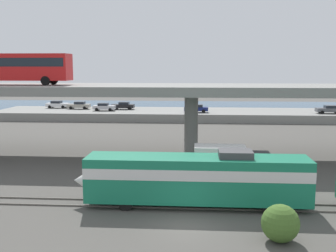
# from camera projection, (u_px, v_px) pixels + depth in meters

# --- Properties ---
(ground_plane) EXTENTS (260.00, 260.00, 0.00)m
(ground_plane) POSITION_uv_depth(u_px,v_px,m) (186.00, 227.00, 25.98)
(ground_plane) COLOR #4C4944
(rail_strip_near) EXTENTS (110.00, 0.12, 0.12)m
(rail_strip_near) POSITION_uv_depth(u_px,v_px,m) (187.00, 208.00, 29.19)
(rail_strip_near) COLOR #59544C
(rail_strip_near) RESTS_ON ground_plane
(rail_strip_far) EXTENTS (110.00, 0.12, 0.12)m
(rail_strip_far) POSITION_uv_depth(u_px,v_px,m) (188.00, 202.00, 30.63)
(rail_strip_far) COLOR #59544C
(rail_strip_far) RESTS_ON ground_plane
(train_locomotive) EXTENTS (17.14, 3.04, 4.18)m
(train_locomotive) POSITION_uv_depth(u_px,v_px,m) (186.00, 177.00, 29.62)
(train_locomotive) COLOR #197A56
(train_locomotive) RESTS_ON ground_plane
(highway_overpass) EXTENTS (96.00, 10.54, 8.11)m
(highway_overpass) POSITION_uv_depth(u_px,v_px,m) (191.00, 91.00, 44.64)
(highway_overpass) COLOR gray
(highway_overpass) RESTS_ON ground_plane
(transit_bus_on_overpass) EXTENTS (12.00, 2.68, 3.40)m
(transit_bus_on_overpass) POSITION_uv_depth(u_px,v_px,m) (16.00, 66.00, 44.84)
(transit_bus_on_overpass) COLOR red
(transit_bus_on_overpass) RESTS_ON highway_overpass
(service_truck_west) EXTENTS (6.80, 2.46, 3.04)m
(service_truck_west) POSITION_uv_depth(u_px,v_px,m) (229.00, 161.00, 36.88)
(service_truck_west) COLOR black
(service_truck_west) RESTS_ON ground_plane
(pier_parking_lot) EXTENTS (77.34, 13.67, 1.55)m
(pier_parking_lot) POSITION_uv_depth(u_px,v_px,m) (194.00, 115.00, 80.15)
(pier_parking_lot) COLOR gray
(pier_parking_lot) RESTS_ON ground_plane
(parked_car_0) EXTENTS (4.70, 1.96, 1.50)m
(parked_car_0) POSITION_uv_depth(u_px,v_px,m) (329.00, 109.00, 75.02)
(parked_car_0) COLOR #515459
(parked_car_0) RESTS_ON pier_parking_lot
(parked_car_1) EXTENTS (4.55, 1.82, 1.50)m
(parked_car_1) POSITION_uv_depth(u_px,v_px,m) (79.00, 105.00, 82.95)
(parked_car_1) COLOR #9E998C
(parked_car_1) RESTS_ON pier_parking_lot
(parked_car_2) EXTENTS (4.50, 2.00, 1.50)m
(parked_car_2) POSITION_uv_depth(u_px,v_px,m) (123.00, 106.00, 82.31)
(parked_car_2) COLOR black
(parked_car_2) RESTS_ON pier_parking_lot
(parked_car_3) EXTENTS (4.53, 2.00, 1.50)m
(parked_car_3) POSITION_uv_depth(u_px,v_px,m) (57.00, 104.00, 84.98)
(parked_car_3) COLOR silver
(parked_car_3) RESTS_ON pier_parking_lot
(parked_car_4) EXTENTS (4.48, 1.83, 1.50)m
(parked_car_4) POSITION_uv_depth(u_px,v_px,m) (196.00, 108.00, 76.76)
(parked_car_4) COLOR navy
(parked_car_4) RESTS_ON pier_parking_lot
(parked_car_5) EXTENTS (4.27, 1.92, 1.50)m
(parked_car_5) POSITION_uv_depth(u_px,v_px,m) (104.00, 107.00, 79.69)
(parked_car_5) COLOR #B7B7BC
(parked_car_5) RESTS_ON pier_parking_lot
(harbor_water) EXTENTS (140.00, 36.00, 0.01)m
(harbor_water) POSITION_uv_depth(u_px,v_px,m) (194.00, 107.00, 102.96)
(harbor_water) COLOR #2D5170
(harbor_water) RESTS_ON ground_plane
(shrub_right) EXTENTS (2.22, 2.22, 2.22)m
(shrub_right) POSITION_uv_depth(u_px,v_px,m) (280.00, 223.00, 23.64)
(shrub_right) COLOR #436828
(shrub_right) RESTS_ON ground_plane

